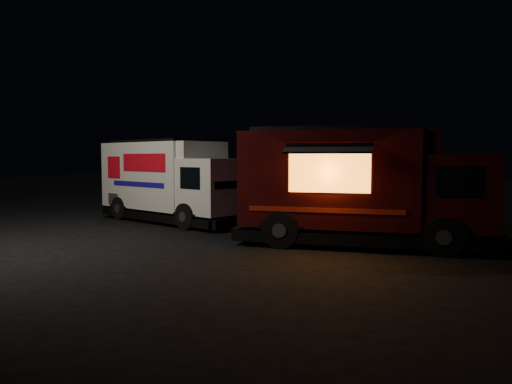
{
  "coord_description": "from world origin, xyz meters",
  "views": [
    {
      "loc": [
        7.23,
        -11.08,
        2.17
      ],
      "look_at": [
        1.06,
        2.0,
        1.16
      ],
      "focal_mm": 35.0,
      "sensor_mm": 36.0,
      "label": 1
    }
  ],
  "objects": [
    {
      "name": "ground",
      "position": [
        0.0,
        0.0,
        0.0
      ],
      "size": [
        80.0,
        80.0,
        0.0
      ],
      "primitive_type": "plane",
      "color": "black",
      "rests_on": "ground"
    },
    {
      "name": "white_truck",
      "position": [
        -2.35,
        2.83,
        1.38
      ],
      "size": [
        6.43,
        3.82,
        2.76
      ],
      "primitive_type": null,
      "rotation": [
        0.0,
        0.0,
        -0.31
      ],
      "color": "silver",
      "rests_on": "ground"
    },
    {
      "name": "red_truck",
      "position": [
        4.43,
        1.14,
        1.45
      ],
      "size": [
        6.53,
        3.25,
        2.91
      ],
      "primitive_type": null,
      "rotation": [
        0.0,
        0.0,
        0.16
      ],
      "color": "#340B09",
      "rests_on": "ground"
    }
  ]
}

